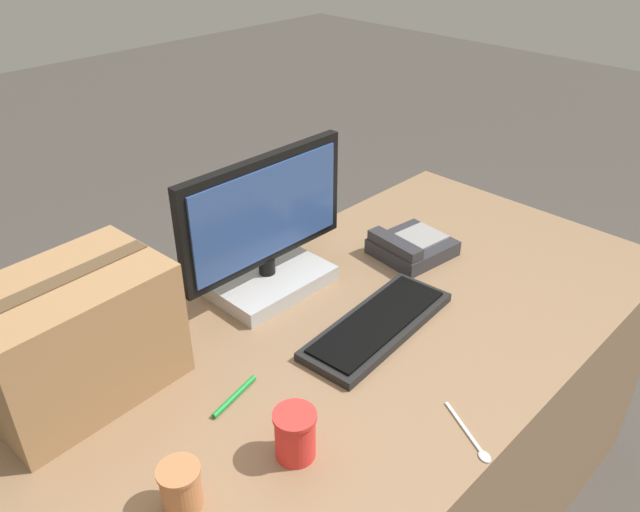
# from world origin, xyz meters

# --- Properties ---
(office_desk) EXTENTS (1.80, 0.90, 0.76)m
(office_desk) POSITION_xyz_m (0.00, 0.00, 0.38)
(office_desk) COLOR #8C6B4C
(office_desk) RESTS_ON ground_plane
(monitor) EXTENTS (0.51, 0.23, 0.37)m
(monitor) POSITION_xyz_m (-0.02, 0.29, 0.91)
(monitor) COLOR #B7B7B7
(monitor) RESTS_ON office_desk
(keyboard) EXTENTS (0.45, 0.19, 0.03)m
(keyboard) POSITION_xyz_m (0.04, -0.04, 0.77)
(keyboard) COLOR black
(keyboard) RESTS_ON office_desk
(desk_phone) EXTENTS (0.22, 0.21, 0.07)m
(desk_phone) POSITION_xyz_m (0.37, 0.12, 0.79)
(desk_phone) COLOR #2D2D33
(desk_phone) RESTS_ON office_desk
(paper_cup_left) EXTENTS (0.08, 0.08, 0.09)m
(paper_cup_left) POSITION_xyz_m (-0.58, -0.11, 0.80)
(paper_cup_left) COLOR #BC7547
(paper_cup_left) RESTS_ON office_desk
(paper_cup_right) EXTENTS (0.08, 0.08, 0.10)m
(paper_cup_right) POSITION_xyz_m (-0.37, -0.17, 0.81)
(paper_cup_right) COLOR red
(paper_cup_right) RESTS_ON office_desk
(spoon) EXTENTS (0.09, 0.15, 0.00)m
(spoon) POSITION_xyz_m (-0.10, -0.39, 0.76)
(spoon) COLOR silver
(spoon) RESTS_ON office_desk
(cardboard_box) EXTENTS (0.39, 0.27, 0.28)m
(cardboard_box) POSITION_xyz_m (-0.56, 0.28, 0.90)
(cardboard_box) COLOR #9E754C
(cardboard_box) RESTS_ON office_desk
(pen_marker) EXTENTS (0.13, 0.04, 0.01)m
(pen_marker) POSITION_xyz_m (-0.36, 0.03, 0.77)
(pen_marker) COLOR #198C33
(pen_marker) RESTS_ON office_desk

